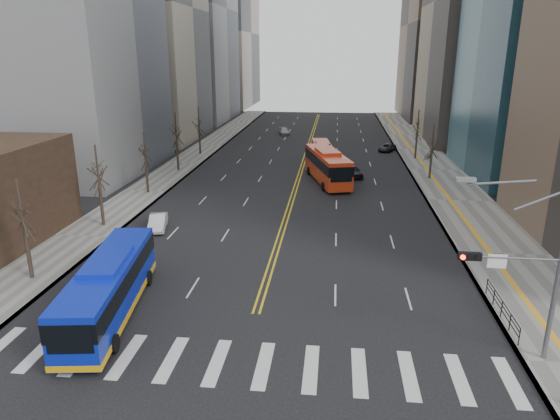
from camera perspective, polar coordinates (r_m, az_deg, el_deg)
name	(u,v)px	position (r m, az deg, el deg)	size (l,w,h in m)	color
ground	(240,364)	(26.21, -4.57, -17.10)	(220.00, 220.00, 0.00)	black
sidewalk_right	(434,170)	(69.02, 17.23, 4.41)	(7.00, 130.00, 0.15)	slate
sidewalk_left	(184,164)	(70.90, -10.95, 5.22)	(5.00, 130.00, 0.15)	slate
crosswalk	(240,364)	(26.20, -4.57, -17.09)	(26.70, 4.00, 0.01)	silver
centerline	(306,153)	(77.68, 3.04, 6.53)	(0.55, 100.00, 0.01)	gold
signal_mast	(528,271)	(26.90, 26.44, -6.27)	(5.37, 0.37, 9.39)	slate
pedestrian_railing	(502,306)	(32.13, 24.03, -10.03)	(0.06, 6.06, 1.02)	black
street_trees	(234,144)	(57.73, -5.32, 7.53)	(35.20, 47.20, 7.60)	#2E211C
blue_bus	(109,286)	(31.07, -18.93, -8.20)	(4.31, 12.58, 3.58)	#0D24C5
red_bus_near	(327,164)	(59.87, 5.44, 5.23)	(6.01, 12.63, 3.88)	red
red_bus_far	(323,151)	(69.78, 4.89, 6.68)	(3.55, 9.97, 3.13)	red
car_white	(158,222)	(45.09, -13.79, -1.34)	(1.38, 3.96, 1.30)	silver
car_dark_mid	(352,171)	(62.99, 8.23, 4.44)	(1.76, 4.38, 1.49)	black
car_silver	(284,131)	(95.37, 0.48, 8.98)	(1.66, 4.09, 1.19)	#9F9EA4
car_dark_far	(387,148)	(80.75, 12.13, 6.99)	(1.88, 4.08, 1.13)	black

